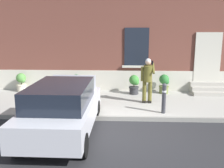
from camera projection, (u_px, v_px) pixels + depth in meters
name	position (u px, v px, depth m)	size (l,w,h in m)	color
ground_plane	(130.00, 132.00, 7.53)	(80.00, 80.00, 0.00)	#232326
sidewalk	(129.00, 103.00, 10.25)	(24.00, 3.60, 0.15)	#99968E
curb_edge	(130.00, 119.00, 8.43)	(24.00, 0.12, 0.15)	gray
building_facade	(129.00, 13.00, 11.91)	(24.00, 1.52, 7.50)	brown
entrance_stoop	(207.00, 89.00, 11.43)	(1.49, 0.96, 0.48)	#9E998E
hatchback_car_silver	(63.00, 108.00, 7.24)	(1.82, 4.08, 1.50)	#B7B7BF
bollard_near_person	(164.00, 97.00, 8.65)	(0.15, 0.15, 1.04)	#333338
bollard_far_left	(50.00, 96.00, 8.82)	(0.15, 0.15, 1.04)	#333338
person_on_phone	(148.00, 78.00, 9.75)	(0.51, 0.47, 1.75)	#514C1E
planter_cream	(21.00, 82.00, 11.72)	(0.44, 0.44, 0.86)	beige
planter_terracotta	(76.00, 83.00, 11.43)	(0.44, 0.44, 0.86)	#B25B38
planter_charcoal	(134.00, 84.00, 11.25)	(0.44, 0.44, 0.86)	#2D2D30
planter_olive	(164.00, 83.00, 11.38)	(0.44, 0.44, 0.86)	#606B38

